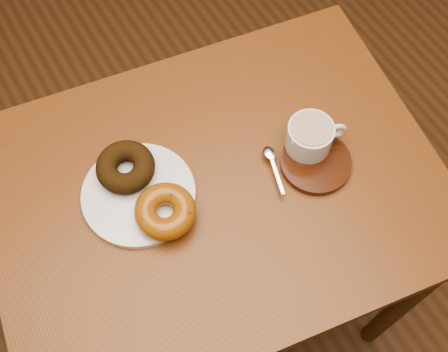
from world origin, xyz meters
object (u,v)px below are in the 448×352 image
saucer (316,162)px  donut_plate (139,194)px  cafe_table (216,213)px  coffee_cup (311,136)px

saucer → donut_plate: bearing=160.3°
cafe_table → donut_plate: size_ratio=4.45×
coffee_cup → cafe_table: bearing=-167.6°
donut_plate → coffee_cup: size_ratio=1.86×
donut_plate → saucer: size_ratio=1.56×
donut_plate → saucer: 0.35m
cafe_table → donut_plate: donut_plate is taller
donut_plate → saucer: saucer is taller
saucer → coffee_cup: 0.05m
donut_plate → coffee_cup: 0.34m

